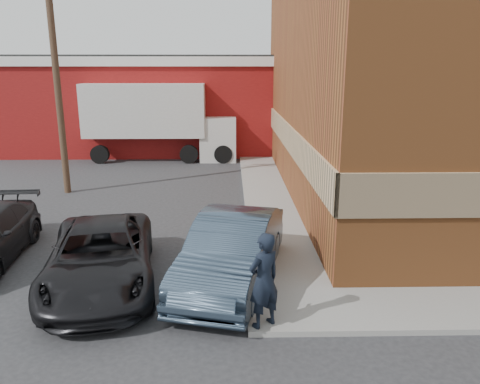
# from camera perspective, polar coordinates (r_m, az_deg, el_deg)

# --- Properties ---
(ground) EXTENTS (90.00, 90.00, 0.00)m
(ground) POSITION_cam_1_polar(r_m,az_deg,el_deg) (10.89, 3.34, -12.22)
(ground) COLOR #28282B
(ground) RESTS_ON ground
(brick_building) EXTENTS (14.25, 18.25, 9.36)m
(brick_building) POSITION_cam_1_polar(r_m,az_deg,el_deg) (20.85, 26.04, 12.74)
(brick_building) COLOR brown
(brick_building) RESTS_ON ground
(sidewalk_west) EXTENTS (1.80, 18.00, 0.12)m
(sidewalk_west) POSITION_cam_1_polar(r_m,az_deg,el_deg) (19.34, 3.06, 0.27)
(sidewalk_west) COLOR gray
(sidewalk_west) RESTS_ON ground
(warehouse) EXTENTS (16.30, 8.30, 5.60)m
(warehouse) POSITION_cam_1_polar(r_m,az_deg,el_deg) (30.18, -11.26, 10.63)
(warehouse) COLOR maroon
(warehouse) RESTS_ON ground
(utility_pole) EXTENTS (2.00, 0.26, 9.00)m
(utility_pole) POSITION_cam_1_polar(r_m,az_deg,el_deg) (19.81, -21.50, 13.34)
(utility_pole) COLOR #4C3626
(utility_pole) RESTS_ON ground
(man) EXTENTS (0.83, 0.77, 1.90)m
(man) POSITION_cam_1_polar(r_m,az_deg,el_deg) (9.02, 2.93, -10.70)
(man) COLOR black
(man) RESTS_ON sidewalk_south
(sedan) EXTENTS (2.89, 5.23, 1.63)m
(sedan) POSITION_cam_1_polar(r_m,az_deg,el_deg) (11.04, -1.00, -7.15)
(sedan) COLOR #314152
(sedan) RESTS_ON ground
(suv_a) EXTENTS (3.26, 5.50, 1.43)m
(suv_a) POSITION_cam_1_polar(r_m,az_deg,el_deg) (11.42, -16.62, -7.57)
(suv_a) COLOR black
(suv_a) RESTS_ON ground
(box_truck) EXTENTS (8.37, 2.62, 4.13)m
(box_truck) POSITION_cam_1_polar(r_m,az_deg,el_deg) (26.05, -9.60, 9.09)
(box_truck) COLOR silver
(box_truck) RESTS_ON ground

